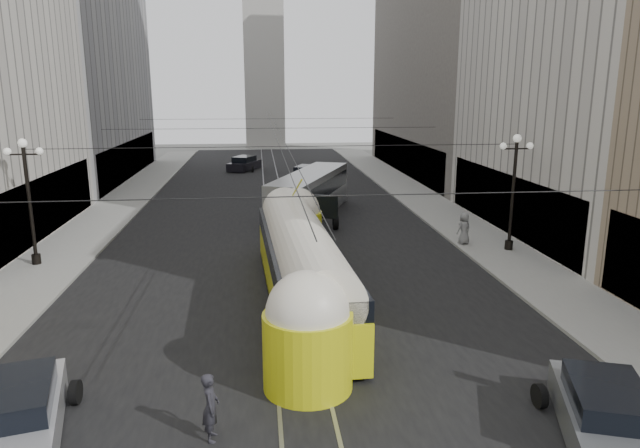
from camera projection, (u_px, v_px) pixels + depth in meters
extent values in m
cube|color=black|center=(275.00, 205.00, 44.55)|extent=(20.00, 85.00, 0.02)
cube|color=gray|center=(127.00, 199.00, 46.67)|extent=(4.00, 72.00, 0.15)
cube|color=gray|center=(413.00, 193.00, 49.17)|extent=(4.00, 72.00, 0.15)
cube|color=gray|center=(265.00, 206.00, 44.48)|extent=(0.12, 85.00, 0.04)
cube|color=gray|center=(284.00, 205.00, 44.63)|extent=(0.12, 85.00, 0.04)
cube|color=black|center=(45.00, 206.00, 34.41)|extent=(0.10, 18.00, 3.60)
cube|color=#999999|center=(57.00, 34.00, 54.23)|extent=(12.00, 28.00, 28.00)
cube|color=black|center=(131.00, 159.00, 57.62)|extent=(0.10, 25.20, 3.60)
cube|color=black|center=(506.00, 202.00, 35.40)|extent=(0.10, 18.00, 3.60)
cube|color=#514C47|center=(464.00, 17.00, 57.93)|extent=(12.00, 32.00, 32.00)
cube|color=black|center=(402.00, 155.00, 60.55)|extent=(0.10, 28.80, 3.60)
cube|color=#B2AFA8|center=(264.00, 68.00, 87.73)|extent=(6.00, 6.00, 24.00)
cylinder|color=black|center=(30.00, 206.00, 28.49)|extent=(0.18, 0.18, 6.00)
cylinder|color=black|center=(36.00, 259.00, 29.12)|extent=(0.44, 0.44, 0.50)
cylinder|color=black|center=(24.00, 154.00, 27.89)|extent=(1.60, 0.08, 0.08)
sphere|color=white|center=(22.00, 143.00, 27.76)|extent=(0.44, 0.44, 0.44)
sphere|color=white|center=(7.00, 151.00, 27.77)|extent=(0.36, 0.36, 0.36)
sphere|color=white|center=(39.00, 151.00, 27.93)|extent=(0.36, 0.36, 0.36)
cylinder|color=black|center=(513.00, 196.00, 31.11)|extent=(0.18, 0.18, 6.00)
cylinder|color=black|center=(509.00, 245.00, 31.75)|extent=(0.44, 0.44, 0.50)
cylinder|color=black|center=(516.00, 149.00, 30.51)|extent=(1.60, 0.08, 0.08)
sphere|color=white|center=(517.00, 138.00, 30.38)|extent=(0.44, 0.44, 0.44)
sphere|color=white|center=(503.00, 146.00, 30.40)|extent=(0.36, 0.36, 0.36)
sphere|color=white|center=(530.00, 146.00, 30.55)|extent=(0.36, 0.36, 0.36)
cylinder|color=black|center=(302.00, 197.00, 15.60)|extent=(25.00, 0.03, 0.03)
cylinder|color=black|center=(281.00, 147.00, 29.14)|extent=(25.00, 0.03, 0.03)
cylinder|color=black|center=(273.00, 128.00, 42.68)|extent=(25.00, 0.03, 0.03)
cylinder|color=black|center=(270.00, 119.00, 56.23)|extent=(25.00, 0.03, 0.03)
cylinder|color=black|center=(272.00, 127.00, 46.60)|extent=(0.03, 72.00, 0.03)
cylinder|color=black|center=(277.00, 127.00, 46.64)|extent=(0.03, 72.00, 0.03)
cube|color=#C8CA11|center=(301.00, 277.00, 24.12)|extent=(3.38, 14.71, 1.77)
cube|color=black|center=(301.00, 296.00, 24.31)|extent=(3.36, 14.27, 0.31)
cube|color=black|center=(301.00, 251.00, 23.86)|extent=(3.39, 14.49, 0.89)
cylinder|color=silver|center=(301.00, 244.00, 23.78)|extent=(3.06, 14.48, 2.40)
cylinder|color=#C8CA11|center=(308.00, 351.00, 17.10)|extent=(2.71, 2.71, 2.40)
sphere|color=silver|center=(308.00, 312.00, 16.82)|extent=(2.50, 2.50, 2.50)
cylinder|color=#C8CA11|center=(297.00, 233.00, 31.09)|extent=(2.71, 2.71, 2.40)
sphere|color=silver|center=(297.00, 211.00, 30.80)|extent=(2.50, 2.50, 2.50)
sphere|color=#FFF2BF|center=(309.00, 380.00, 16.06)|extent=(0.36, 0.36, 0.36)
cube|color=#929497|center=(310.00, 194.00, 40.43)|extent=(6.86, 12.33, 3.06)
cube|color=black|center=(310.00, 187.00, 40.31)|extent=(6.73, 11.94, 1.12)
cube|color=black|center=(319.00, 206.00, 34.47)|extent=(2.22, 0.95, 1.43)
cylinder|color=black|center=(296.00, 223.00, 36.57)|extent=(0.30, 1.02, 1.02)
cylinder|color=black|center=(336.00, 222.00, 36.84)|extent=(0.30, 1.02, 1.02)
cylinder|color=black|center=(289.00, 199.00, 44.51)|extent=(0.30, 1.02, 1.02)
cylinder|color=black|center=(322.00, 198.00, 44.78)|extent=(0.30, 1.02, 1.02)
cube|color=#9FA0A4|center=(17.00, 422.00, 14.63)|extent=(3.21, 5.35, 0.89)
cube|color=black|center=(14.00, 400.00, 14.49)|extent=(2.42, 3.11, 0.84)
cylinder|color=black|center=(8.00, 396.00, 16.22)|extent=(0.22, 0.71, 0.71)
cylinder|color=black|center=(76.00, 392.00, 16.41)|extent=(0.22, 0.71, 0.71)
cube|color=#575A5C|center=(605.00, 422.00, 14.67)|extent=(3.50, 5.29, 0.87)
cube|color=black|center=(608.00, 400.00, 14.53)|extent=(2.55, 3.13, 0.82)
cylinder|color=black|center=(540.00, 396.00, 16.23)|extent=(0.22, 0.70, 0.70)
cylinder|color=black|center=(600.00, 392.00, 16.42)|extent=(0.22, 0.70, 0.70)
cube|color=silver|center=(306.00, 176.00, 56.38)|extent=(3.66, 5.09, 0.84)
cube|color=black|center=(306.00, 170.00, 56.25)|extent=(2.60, 3.06, 0.79)
cylinder|color=black|center=(298.00, 180.00, 54.78)|extent=(0.22, 0.67, 0.67)
cylinder|color=black|center=(316.00, 180.00, 54.96)|extent=(0.22, 0.67, 0.67)
cylinder|color=black|center=(296.00, 175.00, 57.88)|extent=(0.22, 0.67, 0.67)
cylinder|color=black|center=(313.00, 175.00, 58.06)|extent=(0.22, 0.67, 0.67)
cube|color=black|center=(244.00, 165.00, 63.72)|extent=(3.89, 5.37, 0.88)
cube|color=black|center=(244.00, 160.00, 63.57)|extent=(2.76, 3.23, 0.83)
cylinder|color=black|center=(236.00, 169.00, 62.03)|extent=(0.22, 0.71, 0.71)
cylinder|color=black|center=(253.00, 169.00, 62.22)|extent=(0.22, 0.71, 0.71)
cylinder|color=black|center=(237.00, 165.00, 65.30)|extent=(0.22, 0.71, 0.71)
cylinder|color=black|center=(253.00, 165.00, 65.49)|extent=(0.22, 0.71, 0.71)
imported|color=#232228|center=(211.00, 407.00, 14.61)|extent=(0.45, 0.68, 1.85)
imported|color=slate|center=(464.00, 228.00, 32.76)|extent=(1.04, 0.85, 1.83)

